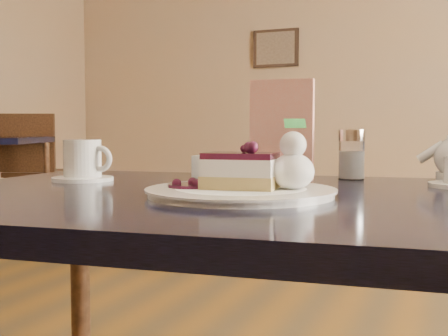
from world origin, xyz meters
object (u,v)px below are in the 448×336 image
at_px(dessert_plate, 241,192).
at_px(coffee_set, 84,163).
at_px(cheesecake_slice, 241,171).
at_px(main_table, 248,237).

xyz_separation_m(dessert_plate, coffee_set, (-0.40, 0.12, 0.03)).
xyz_separation_m(dessert_plate, cheesecake_slice, (-0.00, 0.00, 0.03)).
bearing_deg(cheesecake_slice, coffee_set, 156.60).
bearing_deg(main_table, dessert_plate, -90.00).
relative_size(main_table, cheesecake_slice, 9.96).
bearing_deg(coffee_set, dessert_plate, -17.42).
bearing_deg(cheesecake_slice, dessert_plate, -5.97).
distance_m(main_table, coffee_set, 0.42).
height_order(main_table, cheesecake_slice, cheesecake_slice).
bearing_deg(dessert_plate, cheesecake_slice, 180.00).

